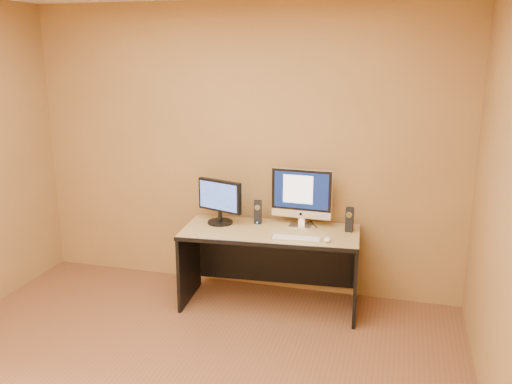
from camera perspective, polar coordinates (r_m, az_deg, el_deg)
walls at (r=3.12m, az=-12.09°, el=-1.90°), size 4.00×4.00×2.60m
desk at (r=4.74m, az=1.48°, el=-8.04°), size 1.54×0.76×0.69m
imac at (r=4.68m, az=4.74°, el=-0.58°), size 0.54×0.22×0.51m
second_monitor at (r=4.76m, az=-3.83°, el=-1.05°), size 0.50×0.35×0.39m
speaker_left at (r=4.78m, az=0.19°, el=-2.12°), size 0.07×0.08×0.21m
speaker_right at (r=4.63m, az=9.81°, el=-2.88°), size 0.07×0.07×0.21m
keyboard at (r=4.42m, az=4.24°, el=-4.87°), size 0.41×0.14×0.02m
mouse at (r=4.39m, az=7.53°, el=-4.98°), size 0.06×0.10×0.03m
cable_a at (r=4.79m, az=6.11°, el=-3.41°), size 0.10×0.19×0.01m
cable_b at (r=4.83m, az=5.34°, el=-3.23°), size 0.09×0.15×0.01m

